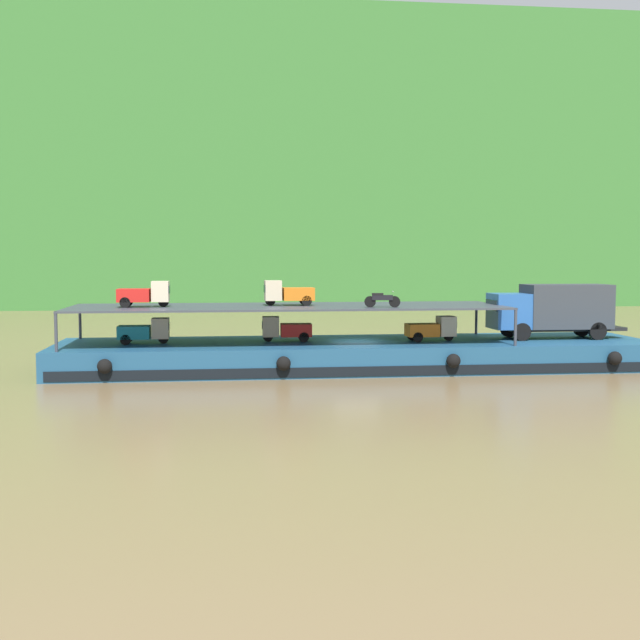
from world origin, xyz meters
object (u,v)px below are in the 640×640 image
at_px(mini_truck_upper_stern, 145,294).
at_px(motorcycle_upper_port, 382,299).
at_px(covered_lorry, 553,309).
at_px(mini_truck_upper_mid, 288,293).
at_px(mini_truck_lower_stern, 145,331).
at_px(mini_truck_lower_aft, 286,329).
at_px(mini_truck_lower_mid, 432,329).
at_px(cargo_barge, 357,355).

xyz_separation_m(mini_truck_upper_stern, motorcycle_upper_port, (12.52, -1.82, -0.26)).
bearing_deg(covered_lorry, mini_truck_upper_mid, 179.38).
distance_m(mini_truck_lower_stern, mini_truck_lower_aft, 7.65).
distance_m(mini_truck_lower_mid, mini_truck_upper_mid, 8.22).
xyz_separation_m(cargo_barge, mini_truck_lower_stern, (-11.56, 0.10, 1.44)).
bearing_deg(motorcycle_upper_port, mini_truck_upper_mid, 154.39).
relative_size(mini_truck_lower_stern, mini_truck_upper_mid, 0.99).
bearing_deg(mini_truck_lower_stern, covered_lorry, 0.12).
relative_size(cargo_barge, mini_truck_lower_aft, 11.83).
relative_size(mini_truck_upper_mid, motorcycle_upper_port, 1.46).
bearing_deg(motorcycle_upper_port, mini_truck_lower_stern, 170.56).
height_order(cargo_barge, mini_truck_lower_mid, mini_truck_lower_mid).
xyz_separation_m(mini_truck_lower_stern, mini_truck_lower_mid, (15.70, -0.53, 0.00)).
relative_size(cargo_barge, covered_lorry, 4.17).
height_order(mini_truck_lower_stern, mini_truck_upper_mid, mini_truck_upper_mid).
bearing_deg(motorcycle_upper_port, covered_lorry, 11.62).
bearing_deg(mini_truck_upper_mid, cargo_barge, -4.70).
xyz_separation_m(mini_truck_lower_aft, mini_truck_lower_mid, (8.06, -0.81, 0.00)).
xyz_separation_m(covered_lorry, mini_truck_upper_mid, (-15.19, 0.16, 1.00)).
bearing_deg(motorcycle_upper_port, cargo_barge, 116.90).
relative_size(covered_lorry, mini_truck_upper_mid, 2.83).
xyz_separation_m(mini_truck_lower_stern, mini_truck_lower_aft, (7.64, 0.29, 0.00)).
relative_size(covered_lorry, motorcycle_upper_port, 4.14).
xyz_separation_m(mini_truck_lower_aft, mini_truck_upper_mid, (0.12, -0.08, 2.00)).
xyz_separation_m(mini_truck_lower_stern, motorcycle_upper_port, (12.57, -2.09, 1.74)).
height_order(mini_truck_lower_aft, mini_truck_lower_mid, same).
bearing_deg(mini_truck_lower_mid, mini_truck_upper_mid, 174.69).
relative_size(cargo_barge, motorcycle_upper_port, 17.26).
relative_size(mini_truck_lower_mid, mini_truck_upper_mid, 1.01).
xyz_separation_m(covered_lorry, mini_truck_lower_mid, (-7.25, -0.57, -1.00)).
height_order(covered_lorry, mini_truck_lower_stern, covered_lorry).
bearing_deg(cargo_barge, mini_truck_upper_stern, -179.15).
distance_m(cargo_barge, mini_truck_upper_stern, 12.01).
distance_m(covered_lorry, mini_truck_lower_stern, 22.98).
bearing_deg(covered_lorry, mini_truck_lower_aft, 179.10).
bearing_deg(motorcycle_upper_port, mini_truck_lower_mid, 26.51).
xyz_separation_m(cargo_barge, mini_truck_upper_stern, (-11.51, -0.17, 3.44)).
height_order(mini_truck_lower_stern, mini_truck_upper_stern, mini_truck_upper_stern).
bearing_deg(mini_truck_upper_stern, motorcycle_upper_port, -8.27).
distance_m(covered_lorry, motorcycle_upper_port, 10.63).
bearing_deg(mini_truck_lower_aft, mini_truck_lower_stern, -177.85).
height_order(cargo_barge, mini_truck_lower_aft, mini_truck_lower_aft).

